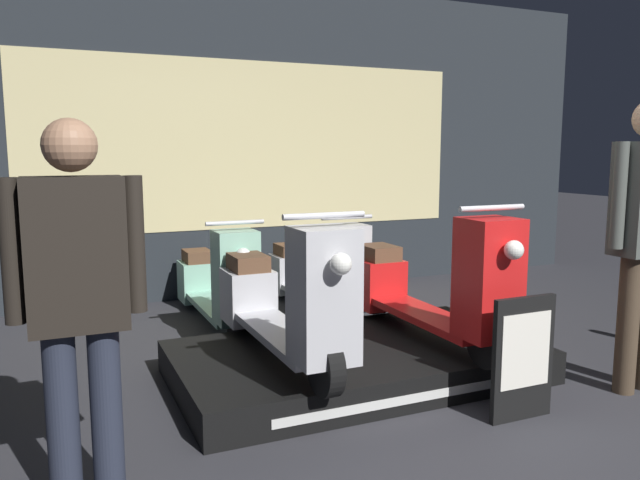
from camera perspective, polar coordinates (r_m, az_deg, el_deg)
The scene contains 9 objects.
ground_plane at distance 3.31m, azimuth 17.83°, elevation -19.16°, with size 30.00×30.00×0.00m, color #2D2D33.
shop_wall_back at distance 6.56m, azimuth -6.13°, elevation 9.01°, with size 8.32×0.09×3.20m.
display_platform at distance 4.23m, azimuth 3.29°, elevation -11.05°, with size 2.37×1.33×0.21m.
scooter_display_left at distance 3.83m, azimuth -3.32°, elevation -5.70°, with size 0.45×1.78×0.97m.
scooter_display_right at distance 4.30m, azimuth 10.12°, elevation -4.24°, with size 0.45×1.78×0.97m.
scooter_backrow_0 at distance 5.41m, azimuth -9.42°, elevation -3.96°, with size 0.45×1.78×0.97m.
scooter_backrow_1 at distance 5.71m, azimuth -0.21°, elevation -3.20°, with size 0.45×1.78×0.97m.
person_left_browsing at distance 2.70m, azimuth -21.26°, elevation -4.38°, with size 0.54×0.21×1.63m.
price_sign_board at distance 3.70m, azimuth 18.07°, elevation -10.22°, with size 0.41×0.04×0.70m.
Camera 1 is at (-2.00, -2.17, 1.50)m, focal length 35.00 mm.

